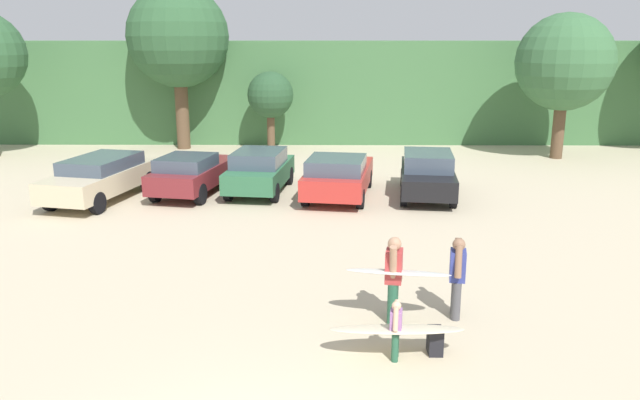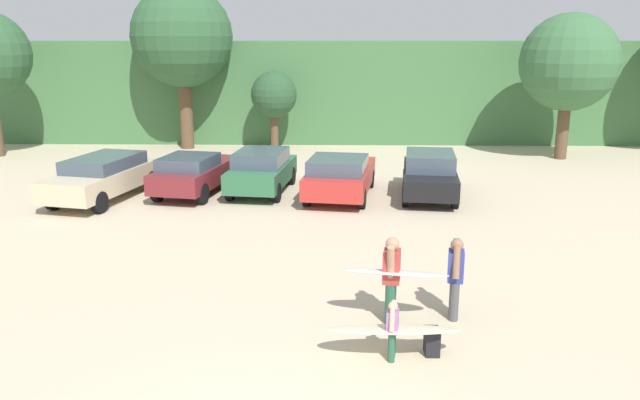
{
  "view_description": "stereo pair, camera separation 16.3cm",
  "coord_description": "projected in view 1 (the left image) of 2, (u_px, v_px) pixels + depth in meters",
  "views": [
    {
      "loc": [
        0.86,
        -6.43,
        5.18
      ],
      "look_at": [
        0.73,
        8.35,
        1.35
      ],
      "focal_mm": 35.06,
      "sensor_mm": 36.0,
      "label": 1
    },
    {
      "loc": [
        1.03,
        -6.43,
        5.18
      ],
      "look_at": [
        0.73,
        8.35,
        1.35
      ],
      "focal_mm": 35.06,
      "sensor_mm": 36.0,
      "label": 2
    }
  ],
  "objects": [
    {
      "name": "person_child",
      "position": [
        396.0,
        327.0,
        10.28
      ],
      "size": [
        0.23,
        0.49,
        1.03
      ],
      "rotation": [
        0.0,
        0.0,
        2.97
      ],
      "color": "#26593F",
      "rests_on": "ground_plane"
    },
    {
      "name": "parked_car_champagne",
      "position": [
        101.0,
        176.0,
        20.54
      ],
      "size": [
        2.79,
        5.0,
        1.43
      ],
      "rotation": [
        0.0,
        0.0,
        1.35
      ],
      "color": "beige",
      "rests_on": "ground_plane"
    },
    {
      "name": "tree_center_right",
      "position": [
        178.0,
        37.0,
        29.11
      ],
      "size": [
        4.74,
        4.74,
        7.66
      ],
      "color": "brown",
      "rests_on": "ground_plane"
    },
    {
      "name": "hillside_ridge",
      "position": [
        311.0,
        85.0,
        36.54
      ],
      "size": [
        108.0,
        12.0,
        5.07
      ],
      "primitive_type": "cube",
      "color": "#427042",
      "rests_on": "ground_plane"
    },
    {
      "name": "tree_right",
      "position": [
        270.0,
        96.0,
        29.36
      ],
      "size": [
        2.17,
        2.17,
        3.71
      ],
      "color": "brown",
      "rests_on": "ground_plane"
    },
    {
      "name": "parked_car_maroon",
      "position": [
        193.0,
        173.0,
        21.31
      ],
      "size": [
        2.51,
        4.48,
        1.41
      ],
      "rotation": [
        0.0,
        0.0,
        1.38
      ],
      "color": "maroon",
      "rests_on": "ground_plane"
    },
    {
      "name": "person_adult",
      "position": [
        394.0,
        274.0,
        11.61
      ],
      "size": [
        0.37,
        0.71,
        1.66
      ],
      "rotation": [
        0.0,
        0.0,
        2.97
      ],
      "color": "#26593F",
      "rests_on": "ground_plane"
    },
    {
      "name": "surfboard_cream",
      "position": [
        397.0,
        329.0,
        10.38
      ],
      "size": [
        2.26,
        0.65,
        0.19
      ],
      "rotation": [
        0.0,
        0.0,
        3.15
      ],
      "color": "beige"
    },
    {
      "name": "parked_car_red",
      "position": [
        338.0,
        175.0,
        20.86
      ],
      "size": [
        2.59,
        4.66,
        1.45
      ],
      "rotation": [
        0.0,
        0.0,
        1.42
      ],
      "color": "#B72D28",
      "rests_on": "ground_plane"
    },
    {
      "name": "backpack_dropped",
      "position": [
        435.0,
        341.0,
        10.56
      ],
      "size": [
        0.24,
        0.34,
        0.45
      ],
      "color": "black",
      "rests_on": "ground_plane"
    },
    {
      "name": "surfboard_white",
      "position": [
        398.0,
        272.0,
        11.53
      ],
      "size": [
        2.01,
        0.83,
        0.18
      ],
      "rotation": [
        0.0,
        0.0,
        3.0
      ],
      "color": "white"
    },
    {
      "name": "tree_ridge_back",
      "position": [
        565.0,
        63.0,
        26.9
      ],
      "size": [
        4.18,
        4.18,
        6.29
      ],
      "color": "brown",
      "rests_on": "ground_plane"
    },
    {
      "name": "person_companion",
      "position": [
        457.0,
        273.0,
        11.79
      ],
      "size": [
        0.35,
        0.68,
        1.58
      ],
      "rotation": [
        0.0,
        0.0,
        2.97
      ],
      "color": "#4C4C51",
      "rests_on": "ground_plane"
    },
    {
      "name": "parked_car_forest_green",
      "position": [
        260.0,
        170.0,
        21.54
      ],
      "size": [
        2.21,
        4.17,
        1.48
      ],
      "rotation": [
        0.0,
        0.0,
        1.45
      ],
      "color": "#2D6642",
      "rests_on": "ground_plane"
    },
    {
      "name": "parked_car_black",
      "position": [
        427.0,
        173.0,
        21.01
      ],
      "size": [
        2.21,
        4.47,
        1.5
      ],
      "rotation": [
        0.0,
        0.0,
        1.45
      ],
      "color": "black",
      "rests_on": "ground_plane"
    }
  ]
}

